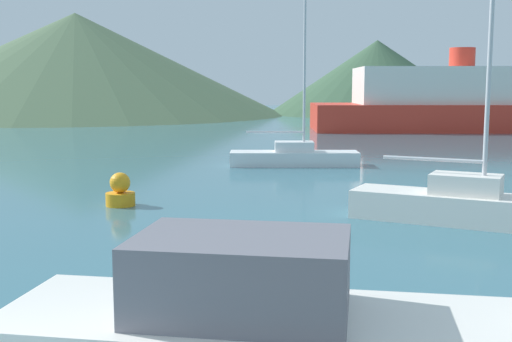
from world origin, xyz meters
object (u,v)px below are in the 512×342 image
sailboat_inner (465,202)px  ferry_distant (460,103)px  sailboat_middle (294,155)px  buoy_marker (120,192)px

sailboat_inner → ferry_distant: 38.72m
sailboat_middle → buoy_marker: size_ratio=9.74×
ferry_distant → buoy_marker: bearing=-120.8°
sailboat_inner → buoy_marker: 10.10m
ferry_distant → buoy_marker: size_ratio=24.60×
ferry_distant → buoy_marker: (-16.00, -37.12, -1.88)m
sailboat_middle → buoy_marker: sailboat_middle is taller
buoy_marker → sailboat_middle: bearing=67.8°
sailboat_inner → buoy_marker: (-10.04, 1.10, -0.16)m
sailboat_middle → ferry_distant: (11.59, 26.33, 1.80)m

